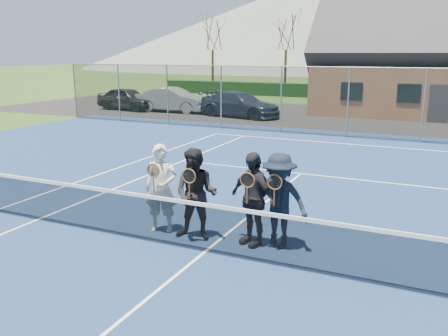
% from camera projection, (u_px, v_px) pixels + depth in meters
% --- Properties ---
extents(ground, '(220.00, 220.00, 0.00)m').
position_uv_depth(ground, '(368.00, 119.00, 26.35)').
color(ground, '#274418').
rests_on(ground, ground).
extents(court_surface, '(30.00, 30.00, 0.02)m').
position_uv_depth(court_surface, '(205.00, 253.00, 8.70)').
color(court_surface, navy).
rests_on(court_surface, ground).
extents(tarmac_carpark, '(40.00, 12.00, 0.01)m').
position_uv_depth(tarmac_carpark, '(298.00, 115.00, 27.98)').
color(tarmac_carpark, black).
rests_on(tarmac_carpark, ground).
extents(hedge_row, '(40.00, 1.20, 1.10)m').
position_uv_depth(hedge_row, '(392.00, 93.00, 36.81)').
color(hedge_row, black).
rests_on(hedge_row, ground).
extents(hill_west, '(110.00, 110.00, 18.00)m').
position_uv_depth(hill_west, '(303.00, 27.00, 100.58)').
color(hill_west, '#55665B').
rests_on(hill_west, ground).
extents(car_a, '(4.37, 2.13, 1.44)m').
position_uv_depth(car_a, '(128.00, 99.00, 30.48)').
color(car_a, black).
rests_on(car_a, ground).
extents(car_b, '(4.64, 1.77, 1.51)m').
position_uv_depth(car_b, '(173.00, 100.00, 29.41)').
color(car_b, gray).
rests_on(car_b, ground).
extents(car_c, '(5.21, 2.92, 1.42)m').
position_uv_depth(car_c, '(240.00, 105.00, 27.12)').
color(car_c, '#181B31').
rests_on(car_c, ground).
extents(court_markings, '(11.03, 23.83, 0.01)m').
position_uv_depth(court_markings, '(205.00, 252.00, 8.70)').
color(court_markings, white).
rests_on(court_markings, court_surface).
extents(tennis_net, '(11.68, 0.08, 1.10)m').
position_uv_depth(tennis_net, '(205.00, 225.00, 8.58)').
color(tennis_net, slate).
rests_on(tennis_net, ground).
extents(perimeter_fence, '(30.07, 0.07, 3.02)m').
position_uv_depth(perimeter_fence, '(348.00, 102.00, 20.25)').
color(perimeter_fence, slate).
rests_on(perimeter_fence, ground).
extents(tree_a, '(3.20, 3.20, 7.77)m').
position_uv_depth(tree_a, '(212.00, 28.00, 42.97)').
color(tree_a, '#3C2516').
rests_on(tree_a, ground).
extents(tree_b, '(3.20, 3.20, 7.77)m').
position_uv_depth(tree_b, '(287.00, 26.00, 40.12)').
color(tree_b, '#362513').
rests_on(tree_b, ground).
extents(tree_c, '(3.20, 3.20, 7.77)m').
position_uv_depth(tree_c, '(427.00, 23.00, 35.64)').
color(tree_c, '#3B2615').
rests_on(tree_c, ground).
extents(player_a, '(0.76, 0.63, 1.80)m').
position_uv_depth(player_a, '(161.00, 188.00, 9.56)').
color(player_a, beige).
rests_on(player_a, court_surface).
extents(player_b, '(0.97, 0.81, 1.80)m').
position_uv_depth(player_b, '(196.00, 194.00, 9.16)').
color(player_b, black).
rests_on(player_b, court_surface).
extents(player_c, '(1.14, 0.81, 1.80)m').
position_uv_depth(player_c, '(252.00, 199.00, 8.88)').
color(player_c, black).
rests_on(player_c, court_surface).
extents(player_d, '(1.18, 0.69, 1.80)m').
position_uv_depth(player_d, '(279.00, 201.00, 8.75)').
color(player_d, black).
rests_on(player_d, court_surface).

